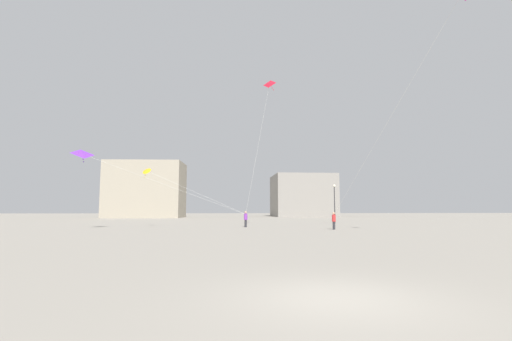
% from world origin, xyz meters
% --- Properties ---
extents(ground_plane, '(300.00, 300.00, 0.00)m').
position_xyz_m(ground_plane, '(0.00, 0.00, 0.00)').
color(ground_plane, '#9E9689').
extents(person_in_red, '(0.34, 0.34, 1.57)m').
position_xyz_m(person_in_red, '(7.58, 25.20, 0.86)').
color(person_in_red, '#2D2D33').
rests_on(person_in_red, ground_plane).
extents(person_in_purple, '(0.35, 0.35, 1.62)m').
position_xyz_m(person_in_purple, '(-0.12, 30.24, 0.89)').
color(person_in_purple, '#2D2D33').
rests_on(person_in_purple, ground_plane).
extents(kite_magenta_diamond, '(5.03, 13.14, 14.04)m').
position_xyz_m(kite_magenta_diamond, '(11.94, 13.03, 14.45)').
color(kite_magenta_diamond, '#D12899').
extents(kite_violet_delta, '(15.44, 5.65, 5.71)m').
position_xyz_m(kite_violet_delta, '(-14.40, 25.49, 6.52)').
color(kite_violet_delta, purple).
extents(kite_amber_diamond, '(10.50, 1.05, 4.71)m').
position_xyz_m(kite_amber_diamond, '(-9.92, 29.72, 5.57)').
color(kite_amber_diamond, yellow).
extents(kite_crimson_delta, '(2.71, 3.17, 13.25)m').
position_xyz_m(kite_crimson_delta, '(1.98, 27.65, 13.77)').
color(kite_crimson_delta, red).
extents(building_left_hall, '(16.18, 11.12, 11.80)m').
position_xyz_m(building_left_hall, '(-19.00, 73.16, 5.90)').
color(building_left_hall, '#A39984').
rests_on(building_left_hall, ground_plane).
extents(building_centre_hall, '(14.31, 14.62, 10.12)m').
position_xyz_m(building_centre_hall, '(17.00, 82.33, 5.06)').
color(building_centre_hall, gray).
rests_on(building_centre_hall, ground_plane).
extents(lamppost_east, '(0.36, 0.36, 5.02)m').
position_xyz_m(lamppost_east, '(11.91, 39.05, 3.37)').
color(lamppost_east, '#2D2D30').
rests_on(lamppost_east, ground_plane).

